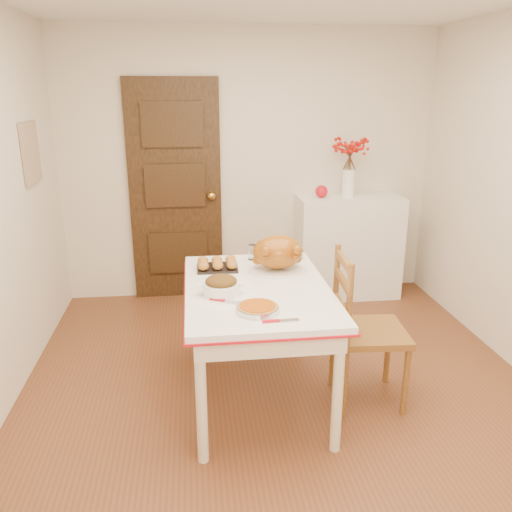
{
  "coord_description": "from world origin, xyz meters",
  "views": [
    {
      "loc": [
        -0.55,
        -2.88,
        1.95
      ],
      "look_at": [
        -0.17,
        0.13,
        0.97
      ],
      "focal_mm": 36.35,
      "sensor_mm": 36.0,
      "label": 1
    }
  ],
  "objects": [
    {
      "name": "chair_oak",
      "position": [
        0.54,
        -0.01,
        0.5
      ],
      "size": [
        0.48,
        0.48,
        1.01
      ],
      "primitive_type": null,
      "rotation": [
        0.0,
        0.0,
        1.5
      ],
      "color": "brown",
      "rests_on": "floor"
    },
    {
      "name": "door_back",
      "position": [
        -0.7,
        1.97,
        1.03
      ],
      "size": [
        0.85,
        0.06,
        2.06
      ],
      "primitive_type": "cube",
      "color": "black",
      "rests_on": "ground"
    },
    {
      "name": "rolls_tray",
      "position": [
        -0.4,
        0.43,
        0.83
      ],
      "size": [
        0.28,
        0.22,
        0.07
      ],
      "primitive_type": null,
      "rotation": [
        0.0,
        0.0,
        -0.02
      ],
      "color": "#B37832",
      "rests_on": "kitchen_table"
    },
    {
      "name": "carving_knife",
      "position": [
        -0.35,
        -0.15,
        0.79
      ],
      "size": [
        0.25,
        0.16,
        0.01
      ],
      "primitive_type": null,
      "rotation": [
        0.0,
        0.0,
        -0.45
      ],
      "color": "silver",
      "rests_on": "kitchen_table"
    },
    {
      "name": "sideboard",
      "position": [
        0.94,
        1.78,
        0.49
      ],
      "size": [
        0.98,
        0.44,
        0.98
      ],
      "primitive_type": "cube",
      "color": "white",
      "rests_on": "floor"
    },
    {
      "name": "pie_server",
      "position": [
        -0.11,
        -0.44,
        0.79
      ],
      "size": [
        0.2,
        0.06,
        0.01
      ],
      "primitive_type": null,
      "rotation": [
        0.0,
        0.0,
        0.03
      ],
      "color": "silver",
      "rests_on": "kitchen_table"
    },
    {
      "name": "floor",
      "position": [
        0.0,
        0.0,
        0.0
      ],
      "size": [
        3.5,
        4.0,
        0.0
      ],
      "primitive_type": "cube",
      "color": "#5C301B",
      "rests_on": "ground"
    },
    {
      "name": "photo_board",
      "position": [
        -1.73,
        1.2,
        1.5
      ],
      "size": [
        0.03,
        0.35,
        0.45
      ],
      "primitive_type": "cube",
      "color": "tan",
      "rests_on": "ground"
    },
    {
      "name": "wall_front",
      "position": [
        0.0,
        -2.0,
        1.25
      ],
      "size": [
        3.5,
        0.0,
        2.5
      ],
      "primitive_type": "cube",
      "color": "beige",
      "rests_on": "ground"
    },
    {
      "name": "kitchen_table",
      "position": [
        -0.17,
        0.08,
        0.39
      ],
      "size": [
        0.9,
        1.32,
        0.79
      ],
      "primitive_type": null,
      "color": "white",
      "rests_on": "floor"
    },
    {
      "name": "shaker_pair",
      "position": [
        0.19,
        0.59,
        0.83
      ],
      "size": [
        0.09,
        0.05,
        0.08
      ],
      "primitive_type": null,
      "rotation": [
        0.0,
        0.0,
        0.16
      ],
      "color": "white",
      "rests_on": "kitchen_table"
    },
    {
      "name": "drinking_glass",
      "position": [
        -0.14,
        0.61,
        0.84
      ],
      "size": [
        0.07,
        0.07,
        0.11
      ],
      "primitive_type": "cylinder",
      "rotation": [
        0.0,
        0.0,
        -0.09
      ],
      "color": "white",
      "rests_on": "kitchen_table"
    },
    {
      "name": "berry_vase",
      "position": [
        0.91,
        1.78,
        1.25
      ],
      "size": [
        0.27,
        0.27,
        0.53
      ],
      "primitive_type": null,
      "color": "white",
      "rests_on": "sideboard"
    },
    {
      "name": "apple",
      "position": [
        0.65,
        1.78,
        1.04
      ],
      "size": [
        0.12,
        0.12,
        0.12
      ],
      "primitive_type": "sphere",
      "color": "red",
      "rests_on": "sideboard"
    },
    {
      "name": "stuffing_dish",
      "position": [
        -0.4,
        -0.02,
        0.84
      ],
      "size": [
        0.33,
        0.29,
        0.11
      ],
      "primitive_type": null,
      "rotation": [
        0.0,
        0.0,
        -0.29
      ],
      "color": "brown",
      "rests_on": "kitchen_table"
    },
    {
      "name": "wall_back",
      "position": [
        0.0,
        2.0,
        1.25
      ],
      "size": [
        3.5,
        0.0,
        2.5
      ],
      "primitive_type": "cube",
      "color": "beige",
      "rests_on": "ground"
    },
    {
      "name": "pumpkin_pie",
      "position": [
        -0.22,
        -0.3,
        0.81
      ],
      "size": [
        0.26,
        0.26,
        0.05
      ],
      "primitive_type": "cylinder",
      "rotation": [
        0.0,
        0.0,
        -0.13
      ],
      "color": "#A14506",
      "rests_on": "kitchen_table"
    },
    {
      "name": "turkey_platter",
      "position": [
        -0.0,
        0.33,
        0.91
      ],
      "size": [
        0.45,
        0.4,
        0.25
      ],
      "primitive_type": null,
      "rotation": [
        0.0,
        0.0,
        0.26
      ],
      "color": "#A0520E",
      "rests_on": "kitchen_table"
    }
  ]
}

